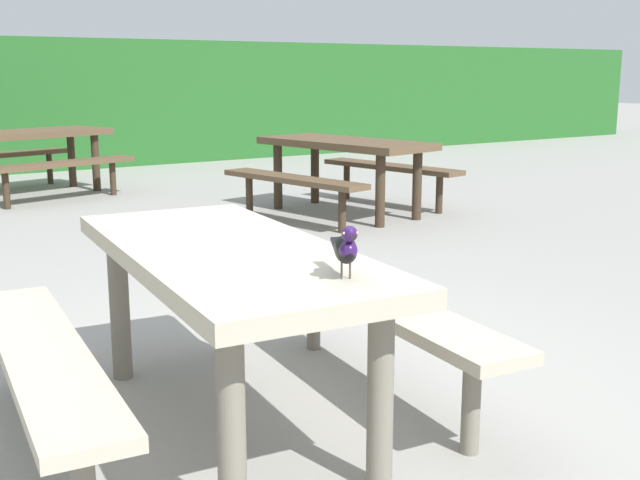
{
  "coord_description": "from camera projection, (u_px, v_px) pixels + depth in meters",
  "views": [
    {
      "loc": [
        -1.55,
        -2.86,
        1.4
      ],
      "look_at": [
        -0.12,
        -0.67,
        0.84
      ],
      "focal_mm": 44.54,
      "sensor_mm": 36.0,
      "label": 1
    }
  ],
  "objects": [
    {
      "name": "picnic_table_mid_left",
      "position": [
        28.0,
        147.0,
        9.03
      ],
      "size": [
        2.08,
        2.06,
        0.74
      ],
      "color": "brown",
      "rests_on": "ground"
    },
    {
      "name": "picnic_table_mid_right",
      "position": [
        345.0,
        158.0,
        7.83
      ],
      "size": [
        1.98,
        2.0,
        0.74
      ],
      "color": "brown",
      "rests_on": "ground"
    },
    {
      "name": "ground_plane",
      "position": [
        258.0,
        398.0,
        3.46
      ],
      "size": [
        60.0,
        60.0,
        0.0
      ],
      "primitive_type": "plane",
      "color": "gray"
    },
    {
      "name": "picnic_table_foreground",
      "position": [
        228.0,
        291.0,
        3.09
      ],
      "size": [
        1.84,
        1.87,
        0.74
      ],
      "color": "#B2A893",
      "rests_on": "ground"
    },
    {
      "name": "bird_grackle",
      "position": [
        346.0,
        248.0,
        2.54
      ],
      "size": [
        0.14,
        0.27,
        0.18
      ],
      "color": "black",
      "rests_on": "picnic_table_foreground"
    }
  ]
}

